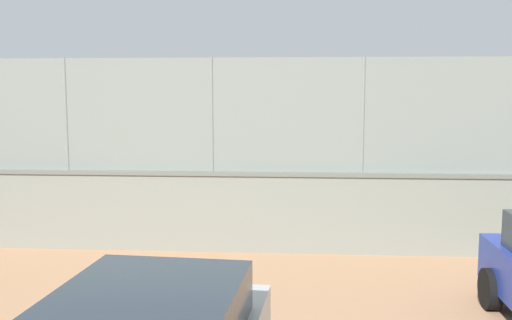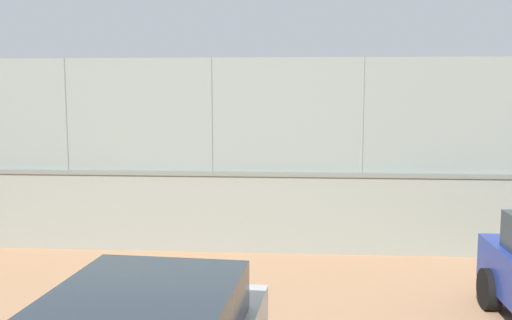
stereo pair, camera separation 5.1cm
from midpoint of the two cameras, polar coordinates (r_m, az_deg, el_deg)
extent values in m
plane|color=tan|center=(21.40, -1.05, -1.88)|extent=(260.00, 260.00, 0.00)
cube|color=gray|center=(12.05, -11.58, -5.09)|extent=(27.56, 0.87, 1.57)
cube|color=slate|center=(11.91, -11.67, -1.21)|extent=(27.56, 0.93, 0.08)
cube|color=gray|center=(11.80, -11.81, 4.46)|extent=(27.01, 0.60, 2.27)
cylinder|color=gray|center=(11.44, 10.52, 4.42)|extent=(0.07, 0.07, 2.27)
cylinder|color=gray|center=(11.49, -4.57, 4.52)|extent=(0.07, 0.07, 2.27)
cylinder|color=gray|center=(12.30, -18.58, 4.34)|extent=(0.07, 0.07, 2.27)
cylinder|color=navy|center=(20.32, 7.47, -1.37)|extent=(0.19, 0.19, 0.72)
cylinder|color=navy|center=(20.40, 7.98, -1.35)|extent=(0.19, 0.19, 0.72)
cylinder|color=#429951|center=(20.28, 7.76, 0.40)|extent=(0.44, 0.44, 0.53)
cylinder|color=brown|center=(20.11, 7.10, 0.66)|extent=(0.26, 0.51, 0.16)
cylinder|color=brown|center=(20.13, 8.85, 0.63)|extent=(0.26, 0.51, 0.16)
sphere|color=brown|center=(20.24, 7.77, 1.44)|extent=(0.20, 0.20, 0.20)
cylinder|color=white|center=(20.24, 7.78, 1.68)|extent=(0.28, 0.28, 0.05)
cylinder|color=black|center=(19.97, 9.08, 0.58)|extent=(0.14, 0.29, 0.04)
ellipsoid|color=#333338|center=(19.77, 9.37, 0.51)|extent=(0.13, 0.29, 0.24)
cylinder|color=#B2B2B2|center=(16.34, -1.94, -3.31)|extent=(0.15, 0.15, 0.73)
cylinder|color=#B2B2B2|center=(16.37, -2.64, -3.30)|extent=(0.15, 0.15, 0.73)
cylinder|color=orange|center=(16.25, -2.30, -1.10)|extent=(0.35, 0.35, 0.54)
cylinder|color=tan|center=(16.26, -1.29, -0.71)|extent=(0.11, 0.52, 0.16)
cylinder|color=tan|center=(16.57, -3.15, -0.57)|extent=(0.11, 0.52, 0.16)
sphere|color=tan|center=(16.21, -2.30, 0.21)|extent=(0.21, 0.21, 0.21)
cylinder|color=white|center=(16.20, -2.31, 0.52)|extent=(0.22, 0.22, 0.05)
sphere|color=#3399D8|center=(19.06, 9.03, -2.69)|extent=(0.23, 0.23, 0.23)
cube|color=#4C6B4C|center=(13.20, -4.12, -5.40)|extent=(1.61, 0.41, 0.06)
cube|color=#4C6B4C|center=(13.00, -4.23, -4.60)|extent=(1.60, 0.07, 0.40)
cube|color=#333338|center=(13.18, -1.34, -6.41)|extent=(0.07, 0.38, 0.45)
cube|color=#333338|center=(13.35, -6.85, -6.28)|extent=(0.07, 0.38, 0.45)
cylinder|color=black|center=(9.42, 22.27, -11.84)|extent=(0.22, 0.63, 0.62)
camera|label=1|loc=(0.03, -90.10, -0.01)|focal=39.97mm
camera|label=2|loc=(0.03, 89.90, 0.01)|focal=39.97mm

